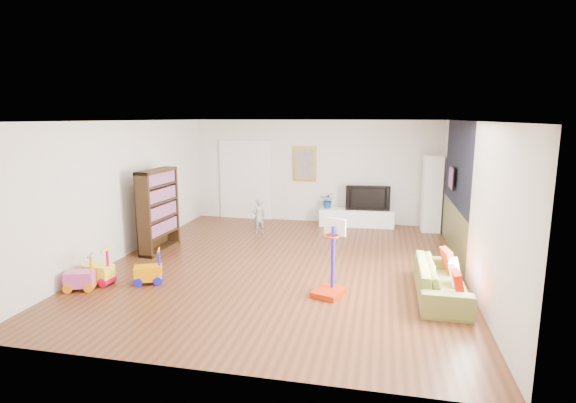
% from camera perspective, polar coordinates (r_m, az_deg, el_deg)
% --- Properties ---
extents(floor, '(6.50, 7.50, 0.00)m').
position_cam_1_polar(floor, '(8.64, -0.56, -8.00)').
color(floor, brown).
rests_on(floor, ground).
extents(ceiling, '(6.50, 7.50, 0.00)m').
position_cam_1_polar(ceiling, '(8.19, -0.59, 10.20)').
color(ceiling, white).
rests_on(ceiling, ground).
extents(wall_back, '(6.50, 0.00, 2.70)m').
position_cam_1_polar(wall_back, '(11.96, 3.34, 3.84)').
color(wall_back, silver).
rests_on(wall_back, ground).
extents(wall_front, '(6.50, 0.00, 2.70)m').
position_cam_1_polar(wall_front, '(4.82, -10.39, -6.58)').
color(wall_front, white).
rests_on(wall_front, ground).
extents(wall_left, '(0.00, 7.50, 2.70)m').
position_cam_1_polar(wall_left, '(9.55, -19.98, 1.49)').
color(wall_left, white).
rests_on(wall_left, ground).
extents(wall_right, '(0.00, 7.50, 2.70)m').
position_cam_1_polar(wall_right, '(8.25, 22.04, -0.00)').
color(wall_right, white).
rests_on(wall_right, ground).
extents(navy_accent, '(0.01, 3.20, 1.70)m').
position_cam_1_polar(navy_accent, '(9.55, 20.74, 4.47)').
color(navy_accent, black).
rests_on(navy_accent, wall_right).
extents(olive_wainscot, '(0.01, 3.20, 1.00)m').
position_cam_1_polar(olive_wainscot, '(9.77, 20.23, -3.42)').
color(olive_wainscot, brown).
rests_on(olive_wainscot, wall_right).
extents(doorway, '(1.45, 0.06, 2.10)m').
position_cam_1_polar(doorway, '(12.39, -5.43, 2.64)').
color(doorway, white).
rests_on(doorway, ground).
extents(painting_back, '(0.62, 0.06, 0.92)m').
position_cam_1_polar(painting_back, '(11.94, 2.14, 4.80)').
color(painting_back, gold).
rests_on(painting_back, wall_back).
extents(artwork_right, '(0.04, 0.56, 0.46)m').
position_cam_1_polar(artwork_right, '(9.77, 20.08, 2.86)').
color(artwork_right, '#7F3F8C').
rests_on(artwork_right, wall_right).
extents(media_console, '(1.91, 0.57, 0.44)m').
position_cam_1_polar(media_console, '(11.71, 8.67, -2.03)').
color(media_console, white).
rests_on(media_console, ground).
extents(tall_cabinet, '(0.45, 0.45, 1.87)m').
position_cam_1_polar(tall_cabinet, '(11.46, 17.80, 0.95)').
color(tall_cabinet, white).
rests_on(tall_cabinet, ground).
extents(bookshelf, '(0.36, 1.19, 1.72)m').
position_cam_1_polar(bookshelf, '(9.70, -16.15, -1.10)').
color(bookshelf, '#301F0E').
rests_on(bookshelf, ground).
extents(sofa, '(0.74, 1.85, 0.54)m').
position_cam_1_polar(sofa, '(7.47, 18.89, -9.45)').
color(sofa, olive).
rests_on(sofa, ground).
extents(basketball_hoop, '(0.56, 0.62, 1.22)m').
position_cam_1_polar(basketball_hoop, '(7.05, 5.26, -7.20)').
color(basketball_hoop, '#AC2402').
rests_on(basketball_hoop, ground).
extents(ride_on_yellow, '(0.49, 0.33, 0.62)m').
position_cam_1_polar(ride_on_yellow, '(8.23, -22.96, -7.58)').
color(ride_on_yellow, '#FEF926').
rests_on(ride_on_yellow, ground).
extents(ride_on_orange, '(0.51, 0.43, 0.59)m').
position_cam_1_polar(ride_on_orange, '(7.95, -17.38, -7.95)').
color(ride_on_orange, '#F89500').
rests_on(ride_on_orange, ground).
extents(ride_on_pink, '(0.51, 0.41, 0.59)m').
position_cam_1_polar(ride_on_pink, '(8.06, -24.98, -8.21)').
color(ride_on_pink, '#DB4FAA').
rests_on(ride_on_pink, ground).
extents(child, '(0.38, 0.35, 0.87)m').
position_cam_1_polar(child, '(10.75, -3.74, -1.90)').
color(child, gray).
rests_on(child, ground).
extents(tv, '(1.12, 0.20, 0.64)m').
position_cam_1_polar(tv, '(11.59, 10.09, 0.52)').
color(tv, black).
rests_on(tv, media_console).
extents(vase_plant, '(0.42, 0.37, 0.42)m').
position_cam_1_polar(vase_plant, '(11.71, 5.09, 0.20)').
color(vase_plant, navy).
rests_on(vase_plant, media_console).
extents(pillow_left, '(0.10, 0.36, 0.36)m').
position_cam_1_polar(pillow_left, '(6.94, 20.83, -9.75)').
color(pillow_left, '#B30F00').
rests_on(pillow_left, sofa).
extents(pillow_center, '(0.18, 0.39, 0.38)m').
position_cam_1_polar(pillow_center, '(7.42, 20.43, -8.41)').
color(pillow_center, silver).
rests_on(pillow_center, sofa).
extents(pillow_right, '(0.17, 0.40, 0.39)m').
position_cam_1_polar(pillow_right, '(7.96, 19.65, -7.08)').
color(pillow_right, red).
rests_on(pillow_right, sofa).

